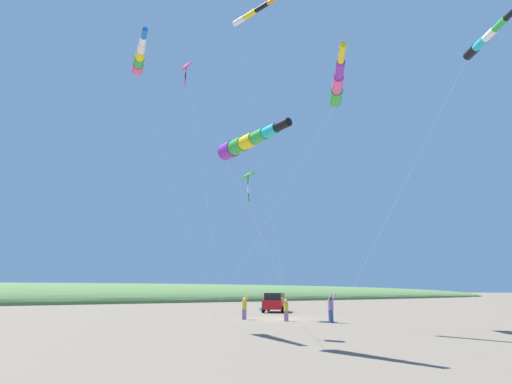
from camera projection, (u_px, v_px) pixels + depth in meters
The scene contains 14 objects.
ground_plane at pixel (284, 319), 33.02m from camera, with size 600.00×600.00×0.00m, color #756654.
dune_ridge_grassy at pixel (105, 302), 78.14m from camera, with size 28.00×240.00×6.66m, color #567A42.
parked_car at pixel (275, 302), 42.33m from camera, with size 4.37×4.33×1.85m.
cooler_box at pixel (263, 309), 44.25m from camera, with size 0.62×0.42×0.42m.
person_adult_flyer at pixel (331, 307), 28.96m from camera, with size 0.51×0.63×1.92m.
person_child_green_jacket at pixel (244, 306), 32.00m from camera, with size 0.63×0.61×1.75m.
person_child_grey_jacket at pixel (286, 308), 30.22m from camera, with size 0.59×0.53×1.66m.
kite_windsock_long_streamer_left at pixel (140, 57), 28.35m from camera, with size 6.03×8.44×17.52m.
kite_windsock_blue_topmost at pixel (245, 143), 18.61m from camera, with size 9.64×8.83×8.76m.
kite_windsock_purple_drifting at pixel (487, 38), 19.48m from camera, with size 13.38×3.01×13.68m.
kite_delta_white_trailing at pixel (248, 176), 35.00m from camera, with size 7.58×7.69×11.62m.
kite_windsock_teal_far_right at pixel (338, 85), 28.29m from camera, with size 13.84×6.09×15.74m.
kite_delta_rainbow_low_near at pixel (186, 68), 26.25m from camera, with size 5.78×6.24×15.79m.
kite_windsock_striped_overhead at pixel (258, 10), 29.06m from camera, with size 16.25×11.56×21.12m.
Camera 1 is at (-27.75, 20.37, 2.17)m, focal length 30.15 mm.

